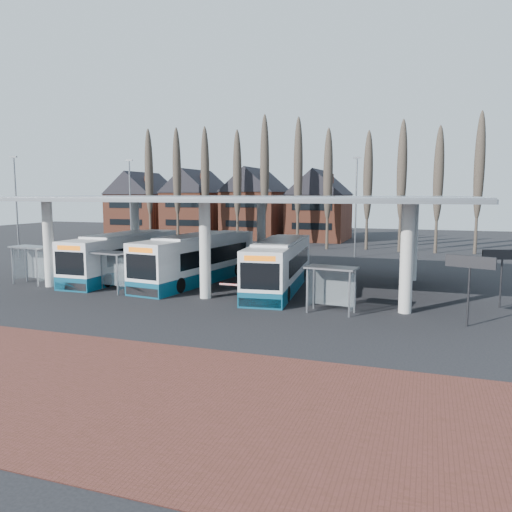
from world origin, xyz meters
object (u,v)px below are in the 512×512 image
(bus_1, at_px, (198,259))
(bus_2, at_px, (279,266))
(shelter_1, at_px, (110,263))
(shelter_2, at_px, (332,279))
(bus_0, at_px, (124,256))
(shelter_0, at_px, (33,256))

(bus_1, relative_size, bus_2, 1.04)
(shelter_1, relative_size, shelter_2, 1.06)
(bus_0, distance_m, shelter_0, 6.52)
(shelter_0, distance_m, shelter_2, 22.17)
(bus_0, height_order, bus_2, bus_0)
(shelter_2, bearing_deg, bus_2, 136.63)
(bus_0, xyz_separation_m, shelter_2, (17.48, -6.30, 0.23))
(bus_2, bearing_deg, shelter_0, -173.71)
(shelter_0, bearing_deg, shelter_1, 1.79)
(bus_2, relative_size, shelter_0, 3.99)
(shelter_1, xyz_separation_m, shelter_2, (15.01, -1.02, -0.10))
(shelter_0, bearing_deg, bus_0, 52.16)
(bus_0, xyz_separation_m, shelter_0, (-4.62, -4.58, 0.37))
(bus_0, distance_m, bus_2, 12.88)
(bus_1, relative_size, shelter_2, 4.48)
(bus_0, bearing_deg, bus_1, 0.22)
(bus_1, xyz_separation_m, shelter_2, (11.13, -6.32, 0.19))
(bus_0, bearing_deg, bus_2, -3.36)
(bus_1, xyz_separation_m, bus_2, (6.51, -0.78, -0.06))
(bus_1, height_order, shelter_1, bus_1)
(shelter_0, distance_m, shelter_1, 7.13)
(bus_2, xyz_separation_m, shelter_2, (4.62, -5.54, 0.25))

